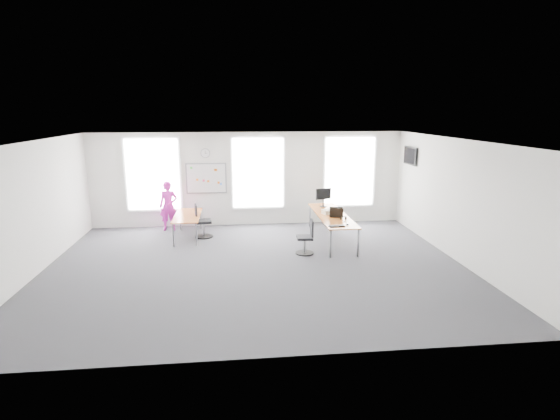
{
  "coord_description": "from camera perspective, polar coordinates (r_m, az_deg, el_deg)",
  "views": [
    {
      "loc": [
        -0.48,
        -9.94,
        3.68
      ],
      "look_at": [
        0.71,
        1.2,
        1.1
      ],
      "focal_mm": 28.0,
      "sensor_mm": 36.0,
      "label": 1
    }
  ],
  "objects": [
    {
      "name": "wall_left",
      "position": [
        11.14,
        -29.9,
        -0.08
      ],
      "size": [
        0.0,
        10.0,
        10.0
      ],
      "primitive_type": "plane",
      "rotation": [
        1.57,
        0.0,
        1.57
      ],
      "color": "white",
      "rests_on": "ground"
    },
    {
      "name": "chair_left",
      "position": [
        13.04,
        -10.21,
        -1.66
      ],
      "size": [
        0.53,
        0.53,
        0.99
      ],
      "rotation": [
        0.0,
        0.0,
        1.7
      ],
      "color": "black",
      "rests_on": "ground"
    },
    {
      "name": "keyboard",
      "position": [
        11.26,
        7.43,
        -2.11
      ],
      "size": [
        0.44,
        0.23,
        0.02
      ],
      "primitive_type": "cube",
      "rotation": [
        0.0,
        0.0,
        0.21
      ],
      "color": "black",
      "rests_on": "desk_right"
    },
    {
      "name": "monitor",
      "position": [
        13.44,
        5.69,
        1.87
      ],
      "size": [
        0.5,
        0.22,
        0.58
      ],
      "rotation": [
        0.0,
        0.0,
        0.31
      ],
      "color": "black",
      "rests_on": "desk_right"
    },
    {
      "name": "floor",
      "position": [
        10.62,
        -3.16,
        -7.34
      ],
      "size": [
        10.0,
        10.0,
        0.0
      ],
      "primitive_type": "plane",
      "color": "#2B2A2F",
      "rests_on": "ground"
    },
    {
      "name": "tv",
      "position": [
        14.11,
        16.68,
        6.81
      ],
      "size": [
        0.06,
        0.9,
        0.55
      ],
      "primitive_type": "cube",
      "color": "black",
      "rests_on": "wall_right"
    },
    {
      "name": "laptop_sleeve",
      "position": [
        12.15,
        7.36,
        -0.34
      ],
      "size": [
        0.37,
        0.27,
        0.29
      ],
      "rotation": [
        0.0,
        0.0,
        -0.24
      ],
      "color": "black",
      "rests_on": "desk_right"
    },
    {
      "name": "wall_clock",
      "position": [
        14.01,
        -9.73,
        7.33
      ],
      "size": [
        0.3,
        0.04,
        0.3
      ],
      "primitive_type": "cylinder",
      "rotation": [
        1.57,
        0.0,
        0.0
      ],
      "color": "gray",
      "rests_on": "wall_back"
    },
    {
      "name": "wall_front",
      "position": [
        6.35,
        -1.39,
        -7.12
      ],
      "size": [
        10.0,
        0.0,
        10.0
      ],
      "primitive_type": "plane",
      "rotation": [
        -1.57,
        0.0,
        0.0
      ],
      "color": "white",
      "rests_on": "ground"
    },
    {
      "name": "wall_back",
      "position": [
        14.12,
        -4.1,
        4.05
      ],
      "size": [
        10.0,
        0.0,
        10.0
      ],
      "primitive_type": "plane",
      "rotation": [
        1.57,
        0.0,
        0.0
      ],
      "color": "white",
      "rests_on": "ground"
    },
    {
      "name": "wall_right",
      "position": [
        11.56,
        22.32,
        1.11
      ],
      "size": [
        0.0,
        10.0,
        10.0
      ],
      "primitive_type": "plane",
      "rotation": [
        1.57,
        0.0,
        -1.57
      ],
      "color": "white",
      "rests_on": "ground"
    },
    {
      "name": "ceiling",
      "position": [
        9.98,
        -3.38,
        9.03
      ],
      "size": [
        10.0,
        10.0,
        0.0
      ],
      "primitive_type": "plane",
      "rotation": [
        3.14,
        0.0,
        0.0
      ],
      "color": "white",
      "rests_on": "ground"
    },
    {
      "name": "window_mid",
      "position": [
        14.08,
        -2.89,
        4.86
      ],
      "size": [
        1.6,
        0.06,
        2.2
      ],
      "primitive_type": "cube",
      "color": "silver",
      "rests_on": "wall_back"
    },
    {
      "name": "desk_right",
      "position": [
        12.55,
        6.77,
        -0.8
      ],
      "size": [
        0.84,
        3.13,
        0.76
      ],
      "color": "#C37831",
      "rests_on": "ground"
    },
    {
      "name": "person",
      "position": [
        13.94,
        -14.35,
        0.5
      ],
      "size": [
        0.58,
        0.39,
        1.54
      ],
      "primitive_type": "imported",
      "rotation": [
        0.0,
        0.0,
        -0.04
      ],
      "color": "#D121AD",
      "rests_on": "ground"
    },
    {
      "name": "chair_right",
      "position": [
        11.41,
        3.52,
        -3.8
      ],
      "size": [
        0.48,
        0.48,
        0.9
      ],
      "rotation": [
        0.0,
        0.0,
        -1.64
      ],
      "color": "black",
      "rests_on": "ground"
    },
    {
      "name": "desk_left",
      "position": [
        13.05,
        -11.98,
        -0.87
      ],
      "size": [
        0.74,
        1.86,
        0.68
      ],
      "color": "#C37831",
      "rests_on": "ground"
    },
    {
      "name": "headphones",
      "position": [
        11.98,
        8.27,
        -1.05
      ],
      "size": [
        0.16,
        0.09,
        0.1
      ],
      "rotation": [
        0.0,
        0.0,
        0.19
      ],
      "color": "black",
      "rests_on": "desk_right"
    },
    {
      "name": "window_left",
      "position": [
        14.28,
        -16.27,
        4.47
      ],
      "size": [
        1.6,
        0.06,
        2.2
      ],
      "primitive_type": "cube",
      "color": "silver",
      "rests_on": "wall_back"
    },
    {
      "name": "mouse",
      "position": [
        11.44,
        8.79,
        -1.86
      ],
      "size": [
        0.07,
        0.11,
        0.04
      ],
      "primitive_type": "ellipsoid",
      "rotation": [
        0.0,
        0.0,
        0.04
      ],
      "color": "black",
      "rests_on": "desk_right"
    },
    {
      "name": "paper_stack",
      "position": [
        12.59,
        6.38,
        -0.24
      ],
      "size": [
        0.41,
        0.36,
        0.12
      ],
      "primitive_type": "cube",
      "rotation": [
        0.0,
        0.0,
        0.31
      ],
      "color": "#F3E6BF",
      "rests_on": "desk_right"
    },
    {
      "name": "lens_cap",
      "position": [
        11.79,
        8.37,
        -1.49
      ],
      "size": [
        0.06,
        0.06,
        0.01
      ],
      "primitive_type": "cylinder",
      "rotation": [
        0.0,
        0.0,
        -0.02
      ],
      "color": "black",
      "rests_on": "desk_right"
    },
    {
      "name": "window_right",
      "position": [
        14.56,
        9.03,
        4.99
      ],
      "size": [
        1.6,
        0.06,
        2.2
      ],
      "primitive_type": "cube",
      "color": "silver",
      "rests_on": "wall_back"
    },
    {
      "name": "whiteboard",
      "position": [
        14.1,
        -9.6,
        4.1
      ],
      "size": [
        1.2,
        0.03,
        0.9
      ],
      "primitive_type": "cube",
      "color": "white",
      "rests_on": "wall_back"
    }
  ]
}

